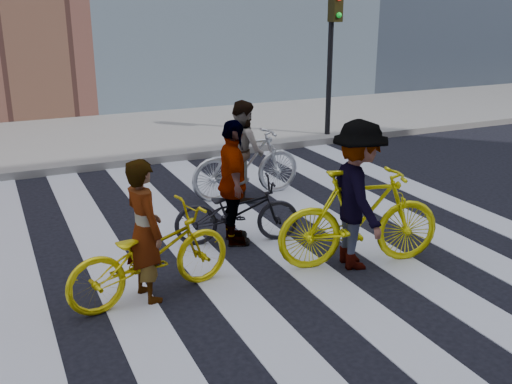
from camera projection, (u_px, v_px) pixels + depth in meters
ground at (250, 261)px, 7.60m from camera, size 100.00×100.00×0.00m
sidewalk_far at (119, 136)px, 14.05m from camera, size 100.00×5.00×0.15m
zebra_crosswalk at (250, 260)px, 7.60m from camera, size 8.25×10.00×0.01m
traffic_signal at (333, 40)px, 13.24m from camera, size 0.22×0.42×3.33m
bike_yellow_left at (150, 255)px, 6.53m from camera, size 2.03×1.06×1.02m
bike_silver_mid at (246, 163)px, 9.86m from camera, size 1.93×0.58×1.15m
bike_yellow_right at (360, 218)px, 7.31m from camera, size 2.14×1.03×1.24m
bike_dark_rear at (237, 212)px, 8.03m from camera, size 1.78×0.99×0.89m
rider_left at (144, 231)px, 6.42m from camera, size 0.49×0.65×1.60m
rider_mid at (243, 150)px, 9.77m from camera, size 0.63×0.80×1.63m
rider_right at (358, 195)px, 7.20m from camera, size 0.93×1.31×1.83m
rider_rear at (233, 183)px, 7.89m from camera, size 0.65×1.06×1.70m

